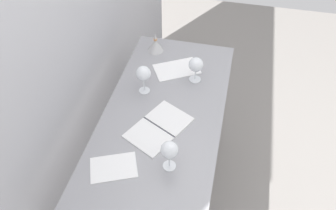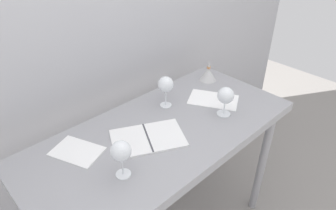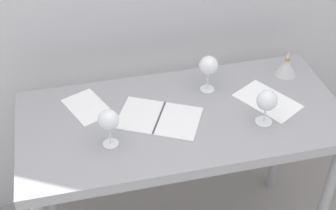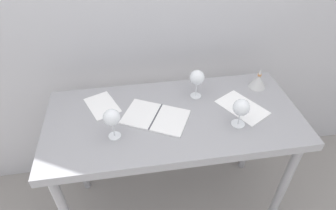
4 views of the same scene
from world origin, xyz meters
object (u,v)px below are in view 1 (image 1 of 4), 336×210
at_px(wine_glass_near_left, 169,151).
at_px(decanter_funnel, 156,45).
at_px(wine_glass_far_right, 143,74).
at_px(tasting_sheet_lower, 176,69).
at_px(open_notebook, 159,127).
at_px(tasting_sheet_upper, 114,167).
at_px(wine_glass_near_right, 196,65).

bearing_deg(wine_glass_near_left, decanter_funnel, 18.43).
bearing_deg(wine_glass_far_right, decanter_funnel, 4.86).
bearing_deg(wine_glass_far_right, tasting_sheet_lower, -30.53).
distance_m(wine_glass_far_right, open_notebook, 0.33).
bearing_deg(decanter_funnel, tasting_sheet_lower, -133.02).
xyz_separation_m(wine_glass_far_right, open_notebook, (-0.26, -0.15, -0.12)).
relative_size(open_notebook, decanter_funnel, 3.08).
bearing_deg(decanter_funnel, wine_glass_far_right, -175.14).
xyz_separation_m(wine_glass_far_right, tasting_sheet_lower, (0.24, -0.14, -0.13)).
xyz_separation_m(open_notebook, tasting_sheet_lower, (0.50, 0.01, -0.00)).
height_order(tasting_sheet_lower, decanter_funnel, decanter_funnel).
bearing_deg(tasting_sheet_upper, open_notebook, -50.59).
distance_m(tasting_sheet_upper, tasting_sheet_lower, 0.80).
bearing_deg(wine_glass_near_right, wine_glass_near_left, 178.83).
relative_size(wine_glass_near_right, open_notebook, 0.40).
relative_size(open_notebook, tasting_sheet_upper, 1.83).
relative_size(wine_glass_near_left, wine_glass_far_right, 0.96).
bearing_deg(open_notebook, tasting_sheet_lower, 28.42).
bearing_deg(decanter_funnel, tasting_sheet_upper, -177.86).
height_order(open_notebook, decanter_funnel, decanter_funnel).
distance_m(wine_glass_near_left, wine_glass_far_right, 0.55).
height_order(wine_glass_near_left, decanter_funnel, wine_glass_near_left).
relative_size(wine_glass_far_right, decanter_funnel, 1.35).
bearing_deg(wine_glass_near_right, tasting_sheet_lower, 61.71).
xyz_separation_m(tasting_sheet_upper, tasting_sheet_lower, (0.79, -0.14, 0.00)).
distance_m(wine_glass_near_right, open_notebook, 0.46).
bearing_deg(tasting_sheet_upper, wine_glass_near_left, -98.38).
distance_m(wine_glass_near_left, wine_glass_near_right, 0.65).
height_order(wine_glass_near_right, tasting_sheet_upper, wine_glass_near_right).
distance_m(wine_glass_near_right, tasting_sheet_upper, 0.77).
distance_m(tasting_sheet_lower, decanter_funnel, 0.24).
relative_size(wine_glass_far_right, tasting_sheet_upper, 0.80).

